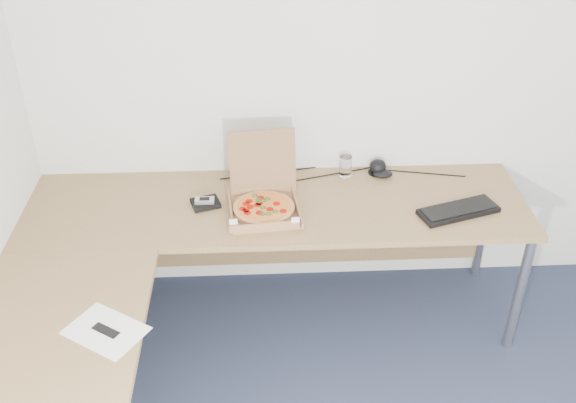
{
  "coord_description": "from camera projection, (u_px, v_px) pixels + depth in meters",
  "views": [
    {
      "loc": [
        -0.58,
        -1.37,
        2.54
      ],
      "look_at": [
        -0.45,
        1.28,
        0.82
      ],
      "focal_mm": 41.38,
      "sensor_mm": 36.0,
      "label": 1
    }
  ],
  "objects": [
    {
      "name": "desk",
      "position": [
        208.0,
        263.0,
        2.96
      ],
      "size": [
        2.5,
        2.2,
        0.73
      ],
      "color": "olive",
      "rests_on": "ground"
    },
    {
      "name": "paper_sheet",
      "position": [
        106.0,
        331.0,
        2.56
      ],
      "size": [
        0.36,
        0.34,
        0.0
      ],
      "primitive_type": "cube",
      "rotation": [
        0.0,
        0.0,
        -0.58
      ],
      "color": "white",
      "rests_on": "desk"
    },
    {
      "name": "keyboard",
      "position": [
        458.0,
        211.0,
        3.24
      ],
      "size": [
        0.42,
        0.26,
        0.02
      ],
      "primitive_type": "cube",
      "rotation": [
        0.0,
        0.0,
        0.31
      ],
      "color": "black",
      "rests_on": "desk"
    },
    {
      "name": "dome_speaker",
      "position": [
        378.0,
        166.0,
        3.55
      ],
      "size": [
        0.1,
        0.1,
        0.09
      ],
      "primitive_type": "ellipsoid",
      "color": "black",
      "rests_on": "desk"
    },
    {
      "name": "pizza_box",
      "position": [
        264.0,
        203.0,
        3.24
      ],
      "size": [
        0.33,
        0.39,
        0.34
      ],
      "rotation": [
        0.0,
        0.0,
        0.1
      ],
      "color": "#A2714A",
      "rests_on": "desk"
    },
    {
      "name": "mouse",
      "position": [
        383.0,
        174.0,
        3.52
      ],
      "size": [
        0.11,
        0.07,
        0.04
      ],
      "primitive_type": "ellipsoid",
      "rotation": [
        0.0,
        0.0,
        0.03
      ],
      "color": "black",
      "rests_on": "desk"
    },
    {
      "name": "drinking_glass",
      "position": [
        346.0,
        166.0,
        3.51
      ],
      "size": [
        0.06,
        0.06,
        0.11
      ],
      "primitive_type": "cylinder",
      "color": "white",
      "rests_on": "desk"
    },
    {
      "name": "cable_bundle",
      "position": [
        337.0,
        173.0,
        3.56
      ],
      "size": [
        0.63,
        0.13,
        0.01
      ],
      "primitive_type": null,
      "rotation": [
        0.0,
        0.0,
        0.14
      ],
      "color": "black",
      "rests_on": "desk"
    },
    {
      "name": "room_shell",
      "position": [
        469.0,
        315.0,
        1.87
      ],
      "size": [
        3.5,
        3.5,
        2.5
      ],
      "primitive_type": null,
      "color": "silver",
      "rests_on": "ground"
    },
    {
      "name": "phone",
      "position": [
        205.0,
        200.0,
        3.28
      ],
      "size": [
        0.09,
        0.05,
        0.02
      ],
      "primitive_type": "cube",
      "rotation": [
        0.0,
        0.0,
        -0.01
      ],
      "color": "#B2B5BA",
      "rests_on": "wallet"
    },
    {
      "name": "wallet",
      "position": [
        206.0,
        203.0,
        3.3
      ],
      "size": [
        0.16,
        0.15,
        0.02
      ],
      "primitive_type": "cube",
      "rotation": [
        0.0,
        0.0,
        0.31
      ],
      "color": "black",
      "rests_on": "desk"
    }
  ]
}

